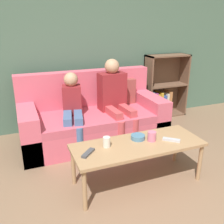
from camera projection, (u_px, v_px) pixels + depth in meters
name	position (u px, v px, depth m)	size (l,w,h in m)	color
wall_back	(72.00, 40.00, 3.55)	(12.00, 0.06, 2.60)	#4C6B56
couch	(93.00, 119.00, 3.41)	(1.89, 0.89, 0.90)	#DB5B70
bookshelf	(162.00, 93.00, 4.23)	(0.72, 0.28, 1.04)	brown
coffee_table	(138.00, 147.00, 2.43)	(1.29, 0.49, 0.43)	#A87F56
person_adult	(115.00, 95.00, 3.32)	(0.37, 0.63, 1.09)	#C6474C
person_child	(72.00, 107.00, 3.11)	(0.35, 0.65, 0.95)	#476693
cup_near	(152.00, 136.00, 2.46)	(0.08, 0.08, 0.10)	pink
cup_far	(107.00, 142.00, 2.34)	(0.07, 0.07, 0.10)	silver
tv_remote_0	(171.00, 140.00, 2.47)	(0.16, 0.15, 0.02)	#B7B7BC
tv_remote_1	(88.00, 153.00, 2.22)	(0.15, 0.15, 0.02)	#47474C
snack_bowl	(138.00, 137.00, 2.50)	(0.14, 0.14, 0.05)	teal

